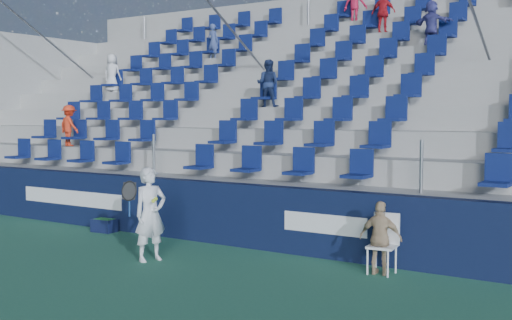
# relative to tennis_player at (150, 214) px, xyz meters

# --- Properties ---
(ground) EXTENTS (70.00, 70.00, 0.00)m
(ground) POSITION_rel_tennis_player_xyz_m (0.96, -1.24, -0.81)
(ground) COLOR #317353
(ground) RESTS_ON ground
(sponsor_wall) EXTENTS (24.00, 0.32, 1.20)m
(sponsor_wall) POSITION_rel_tennis_player_xyz_m (0.96, 1.91, -0.21)
(sponsor_wall) COLOR #0F1737
(sponsor_wall) RESTS_ON ground
(grandstand) EXTENTS (24.00, 8.17, 6.63)m
(grandstand) POSITION_rel_tennis_player_xyz_m (0.96, 7.00, 1.32)
(grandstand) COLOR #9E9E99
(grandstand) RESTS_ON ground
(tennis_player) EXTENTS (0.69, 0.68, 1.62)m
(tennis_player) POSITION_rel_tennis_player_xyz_m (0.00, 0.00, 0.00)
(tennis_player) COLOR silver
(tennis_player) RESTS_ON ground
(line_judge_chair) EXTENTS (0.46, 0.47, 0.96)m
(line_judge_chair) POSITION_rel_tennis_player_xyz_m (3.70, 1.41, -0.27)
(line_judge_chair) COLOR white
(line_judge_chair) RESTS_ON ground
(line_judge) EXTENTS (0.71, 0.35, 1.17)m
(line_judge) POSITION_rel_tennis_player_xyz_m (3.70, 1.26, -0.23)
(line_judge) COLOR tan
(line_judge) RESTS_ON ground
(ball_bin) EXTENTS (0.53, 0.37, 0.29)m
(ball_bin) POSITION_rel_tennis_player_xyz_m (-2.72, 1.51, -0.66)
(ball_bin) COLOR #0F1537
(ball_bin) RESTS_ON ground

